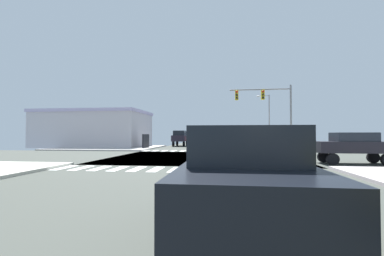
{
  "coord_description": "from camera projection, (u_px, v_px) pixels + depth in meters",
  "views": [
    {
      "loc": [
        1.7,
        -20.12,
        1.77
      ],
      "look_at": [
        -1.8,
        7.74,
        2.46
      ],
      "focal_mm": 24.25,
      "sensor_mm": 36.0,
      "label": 1
    }
  ],
  "objects": [
    {
      "name": "street_lamp",
      "position": [
        267.0,
        115.0,
        35.54
      ],
      "size": [
        1.78,
        0.32,
        7.21
      ],
      "color": "gray",
      "rests_on": "ground"
    },
    {
      "name": "ground",
      "position": [
        203.0,
        157.0,
        20.13
      ],
      "size": [
        90.0,
        90.0,
        0.05
      ],
      "color": "#3D413B"
    },
    {
      "name": "sedan_middle_5",
      "position": [
        243.0,
        174.0,
        4.25
      ],
      "size": [
        1.8,
        4.3,
        1.88
      ],
      "color": "black",
      "rests_on": "ground"
    },
    {
      "name": "sedan_crossing_3",
      "position": [
        202.0,
        138.0,
        42.02
      ],
      "size": [
        1.8,
        4.3,
        1.88
      ],
      "rotation": [
        0.0,
        0.0,
        3.14
      ],
      "color": "black",
      "rests_on": "ground"
    },
    {
      "name": "bank_building",
      "position": [
        95.0,
        129.0,
        36.97
      ],
      "size": [
        15.92,
        9.37,
        5.08
      ],
      "color": "silver",
      "rests_on": "ground"
    },
    {
      "name": "suv_queued_1",
      "position": [
        180.0,
        137.0,
        39.53
      ],
      "size": [
        1.96,
        4.6,
        2.34
      ],
      "rotation": [
        0.0,
        0.0,
        3.14
      ],
      "color": "black",
      "rests_on": "ground"
    },
    {
      "name": "traffic_signal_mast",
      "position": [
        267.0,
        103.0,
        26.41
      ],
      "size": [
        6.23,
        0.55,
        6.78
      ],
      "color": "gray",
      "rests_on": "ground"
    },
    {
      "name": "crosswalk_near",
      "position": [
        185.0,
        170.0,
        12.92
      ],
      "size": [
        13.5,
        2.0,
        0.01
      ],
      "color": "white",
      "rests_on": "ground"
    },
    {
      "name": "crosswalk_far",
      "position": [
        206.0,
        151.0,
        27.4
      ],
      "size": [
        13.5,
        2.0,
        0.01
      ],
      "color": "white",
      "rests_on": "ground"
    },
    {
      "name": "sedan_leading_4",
      "position": [
        197.0,
        139.0,
        34.83
      ],
      "size": [
        1.8,
        4.3,
        1.88
      ],
      "rotation": [
        0.0,
        0.0,
        3.14
      ],
      "color": "black",
      "rests_on": "ground"
    },
    {
      "name": "suv_inner_3",
      "position": [
        207.0,
        136.0,
        54.3
      ],
      "size": [
        1.96,
        4.6,
        2.34
      ],
      "rotation": [
        0.0,
        0.0,
        3.14
      ],
      "color": "black",
      "rests_on": "ground"
    },
    {
      "name": "sidewalk_corner_ne",
      "position": [
        321.0,
        149.0,
        30.41
      ],
      "size": [
        12.0,
        12.0,
        0.14
      ],
      "color": "#B2ADA3",
      "rests_on": "ground"
    },
    {
      "name": "sedan_nearside_1",
      "position": [
        353.0,
        145.0,
        15.52
      ],
      "size": [
        4.3,
        1.8,
        1.88
      ],
      "rotation": [
        0.0,
        0.0,
        1.57
      ],
      "color": "black",
      "rests_on": "ground"
    },
    {
      "name": "sidewalk_corner_nw",
      "position": [
        111.0,
        147.0,
        33.65
      ],
      "size": [
        12.0,
        12.0,
        0.14
      ],
      "color": "#AFA9A6",
      "rests_on": "ground"
    }
  ]
}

